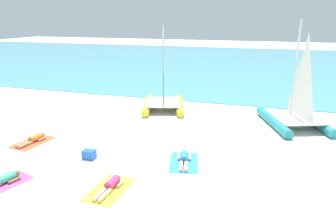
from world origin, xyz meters
name	(u,v)px	position (x,y,z in m)	size (l,w,h in m)	color
ground_plane	(191,110)	(0.00, 10.00, 0.00)	(120.00, 120.00, 0.00)	white
ocean_water	(232,63)	(0.00, 31.90, 0.03)	(120.00, 40.00, 0.05)	#4C9EB7
sailboat_yellow	(163,97)	(-1.65, 9.66, 0.75)	(3.49, 4.42, 5.05)	yellow
sailboat_teal	(295,111)	(5.88, 8.71, 0.80)	(3.92, 4.79, 5.39)	teal
towel_leftmost	(33,142)	(-5.67, 2.69, 0.01)	(1.10, 1.90, 0.01)	#EA5933
sunbather_leftmost	(33,139)	(-5.66, 2.75, 0.13)	(0.61, 1.57, 0.30)	orange
towel_center_left	(1,184)	(-4.06, -0.82, 0.01)	(1.10, 1.90, 0.01)	#D84C99
sunbather_center_left	(3,180)	(-4.04, -0.75, 0.13)	(0.80, 1.55, 0.30)	#3FB28C
towel_center_right	(110,190)	(-0.35, -0.01, 0.01)	(1.10, 1.90, 0.01)	yellow
sunbather_center_right	(110,185)	(-0.35, 0.06, 0.13)	(0.55, 1.56, 0.30)	#D83372
towel_rightmost	(184,162)	(1.49, 2.72, 0.01)	(1.10, 1.90, 0.01)	#338CD8
sunbather_rightmost	(184,159)	(1.47, 2.79, 0.13)	(0.73, 1.56, 0.30)	#268CCC
cooler_box	(89,154)	(-2.27, 1.94, 0.18)	(0.50, 0.36, 0.36)	blue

